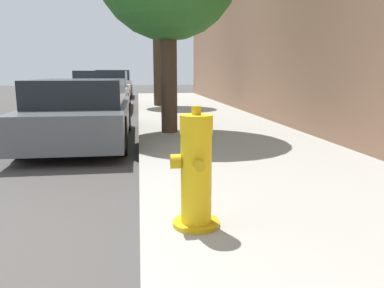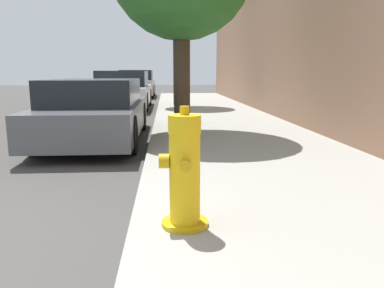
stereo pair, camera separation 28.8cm
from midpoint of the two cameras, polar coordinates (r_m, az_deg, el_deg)
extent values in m
cube|color=#99968E|center=(3.08, 26.08, -14.14)|extent=(3.29, 40.00, 0.13)
cylinder|color=#C39C11|center=(3.00, 1.73, -11.98)|extent=(0.37, 0.37, 0.04)
cylinder|color=yellow|center=(2.88, 1.77, -5.27)|extent=(0.24, 0.24, 0.69)
cylinder|color=yellow|center=(2.79, 1.82, 3.00)|extent=(0.25, 0.25, 0.14)
cylinder|color=#C39C11|center=(2.78, 1.83, 5.13)|extent=(0.07, 0.07, 0.07)
cylinder|color=#C39C11|center=(2.70, 2.10, -3.32)|extent=(0.08, 0.07, 0.08)
cylinder|color=#C39C11|center=(2.99, 1.50, -1.91)|extent=(0.08, 0.07, 0.08)
cylinder|color=#C39C11|center=(2.83, -1.40, -2.63)|extent=(0.08, 0.11, 0.11)
cube|color=#4C5156|center=(7.49, -13.17, 3.96)|extent=(1.68, 4.31, 0.56)
cube|color=black|center=(7.28, -13.56, 7.78)|extent=(1.54, 2.37, 0.46)
cylinder|color=black|center=(8.95, -16.59, 3.98)|extent=(0.20, 0.64, 0.64)
cylinder|color=black|center=(8.75, -6.83, 4.20)|extent=(0.20, 0.64, 0.64)
cylinder|color=black|center=(6.40, -21.72, 1.10)|extent=(0.20, 0.64, 0.64)
cylinder|color=black|center=(6.10, -8.05, 1.34)|extent=(0.20, 0.64, 0.64)
cube|color=silver|center=(14.20, -9.69, 7.40)|extent=(1.82, 4.55, 0.65)
cube|color=black|center=(14.00, -9.84, 9.81)|extent=(1.68, 2.50, 0.54)
cylinder|color=black|center=(15.71, -12.20, 6.97)|extent=(0.20, 0.67, 0.67)
cylinder|color=black|center=(15.56, -6.09, 7.12)|extent=(0.20, 0.67, 0.67)
cylinder|color=black|center=(12.93, -13.97, 6.13)|extent=(0.20, 0.67, 0.67)
cylinder|color=black|center=(12.75, -6.54, 6.32)|extent=(0.20, 0.67, 0.67)
cube|color=#B7B7BC|center=(20.97, -7.92, 8.63)|extent=(1.81, 4.25, 0.75)
cube|color=black|center=(20.79, -8.00, 10.36)|extent=(1.67, 2.34, 0.52)
cylinder|color=black|center=(22.36, -9.81, 8.15)|extent=(0.20, 0.69, 0.69)
cylinder|color=black|center=(22.25, -5.53, 8.24)|extent=(0.20, 0.69, 0.69)
cylinder|color=black|center=(19.74, -10.58, 7.80)|extent=(0.20, 0.69, 0.69)
cylinder|color=black|center=(19.62, -5.74, 7.91)|extent=(0.20, 0.69, 0.69)
cylinder|color=#423323|center=(7.53, -0.43, 10.47)|extent=(0.32, 0.32, 2.28)
cylinder|color=#423323|center=(13.93, -1.60, 12.85)|extent=(0.33, 0.33, 3.37)
camera|label=1|loc=(0.14, -87.96, 0.39)|focal=35.00mm
camera|label=2|loc=(0.14, 92.04, -0.39)|focal=35.00mm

